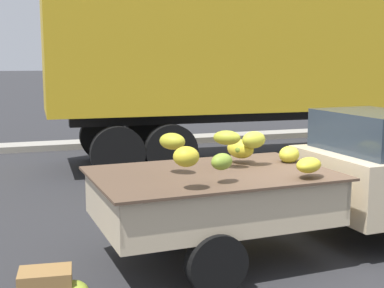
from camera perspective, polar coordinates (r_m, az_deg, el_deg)
The scene contains 5 objects.
ground at distance 7.03m, azimuth 13.86°, elevation -11.03°, with size 220.00×220.00×0.00m, color #28282B.
curb_strip at distance 15.25m, azimuth -4.85°, elevation 0.32°, with size 80.00×0.80×0.16m, color gray.
pickup_truck at distance 7.23m, azimuth 16.24°, elevation -3.30°, with size 4.91×2.03×1.70m.
semi_trailer at distance 13.14m, azimuth 11.68°, elevation 9.55°, with size 12.10×3.08×3.95m.
produce_crate at distance 5.74m, azimuth -15.27°, elevation -14.15°, with size 0.52×0.36×0.30m, color olive.
Camera 1 is at (-3.63, -5.52, 2.37)m, focal length 50.30 mm.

